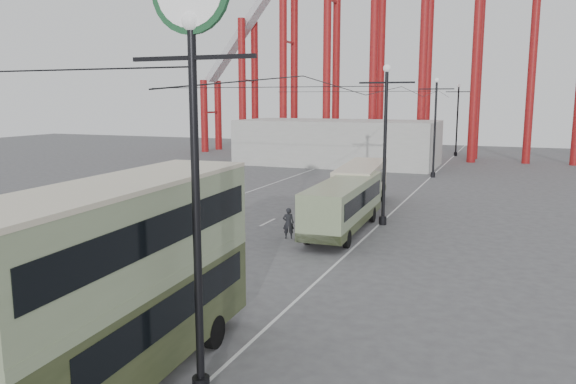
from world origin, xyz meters
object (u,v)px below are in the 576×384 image
at_px(double_decker_bus, 122,275).
at_px(single_decker_cream, 361,183).
at_px(lamp_post_near, 193,77).
at_px(single_decker_green, 344,203).
at_px(pedestrian, 288,223).

distance_m(double_decker_bus, single_decker_cream, 26.09).
bearing_deg(lamp_post_near, double_decker_bus, -171.08).
bearing_deg(lamp_post_near, single_decker_cream, 95.69).
bearing_deg(single_decker_green, pedestrian, -133.08).
height_order(lamp_post_near, single_decker_green, lamp_post_near).
distance_m(single_decker_green, pedestrian, 3.58).
distance_m(lamp_post_near, pedestrian, 17.74).
relative_size(single_decker_green, single_decker_cream, 1.04).
bearing_deg(lamp_post_near, pedestrian, 104.09).
bearing_deg(pedestrian, double_decker_bus, 76.26).
bearing_deg(single_decker_green, double_decker_bus, -93.08).
bearing_deg(single_decker_cream, lamp_post_near, -90.30).
bearing_deg(double_decker_bus, single_decker_green, 85.55).
bearing_deg(pedestrian, lamp_post_near, 83.45).
xyz_separation_m(double_decker_bus, single_decker_cream, (-0.55, 26.05, -1.33)).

